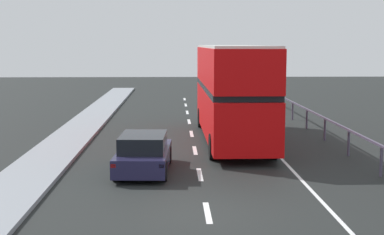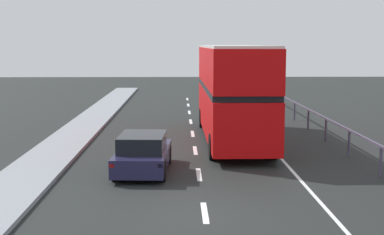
% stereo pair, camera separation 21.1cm
% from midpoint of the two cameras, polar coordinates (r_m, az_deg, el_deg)
% --- Properties ---
extents(ground_plane, '(73.68, 120.00, 0.10)m').
position_cam_midpoint_polar(ground_plane, '(15.05, 1.69, -9.68)').
color(ground_plane, black).
extents(lane_paint_markings, '(3.40, 46.00, 0.01)m').
position_cam_midpoint_polar(lane_paint_markings, '(23.77, 5.50, -3.18)').
color(lane_paint_markings, silver).
rests_on(lane_paint_markings, ground).
extents(bridge_side_railing, '(0.10, 42.00, 1.06)m').
position_cam_midpoint_polar(bridge_side_railing, '(24.57, 14.70, -1.01)').
color(bridge_side_railing, '#4C435A').
rests_on(bridge_side_railing, ground).
extents(double_decker_bus_red, '(2.67, 11.38, 4.31)m').
position_cam_midpoint_polar(double_decker_bus_red, '(25.34, 4.36, 2.76)').
color(double_decker_bus_red, red).
rests_on(double_decker_bus_red, ground).
extents(hatchback_car_near, '(1.90, 4.14, 1.34)m').
position_cam_midpoint_polar(hatchback_car_near, '(19.43, -4.68, -3.65)').
color(hatchback_car_near, '#1E1C3A').
rests_on(hatchback_car_near, ground).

